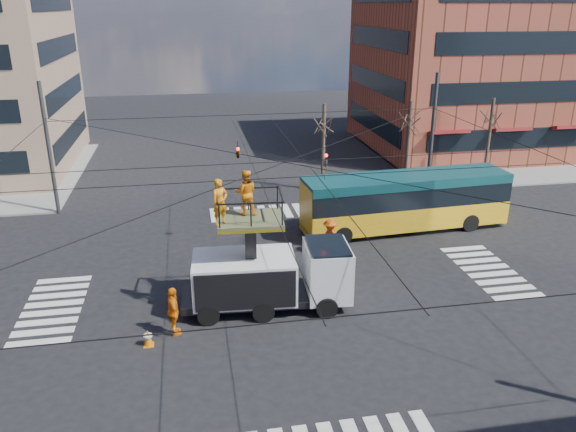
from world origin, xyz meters
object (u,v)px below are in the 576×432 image
Objects in this scene: city_bus at (405,200)px; flagger at (330,237)px; traffic_cone at (148,338)px; utility_truck at (270,264)px; worker_ground at (174,312)px.

city_bus is 5.72m from flagger.
traffic_cone is (-13.76, -9.41, -1.39)m from city_bus.
utility_truck is 0.60× the size of city_bus.
city_bus is 15.54m from worker_ground.
utility_truck is at bearing -80.11° from worker_ground.
utility_truck is at bearing -144.07° from city_bus.
utility_truck is 6.10m from flagger.
city_bus is (8.79, 7.33, -0.27)m from utility_truck.
worker_ground is (-12.78, -8.82, -0.72)m from city_bus.
traffic_cone is 11.08m from flagger.
traffic_cone is at bearing -153.55° from utility_truck.
worker_ground is 9.92m from flagger.
worker_ground is at bearing -155.84° from utility_truck.
traffic_cone is at bearing -149.53° from city_bus.
city_bus reaches higher than worker_ground.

